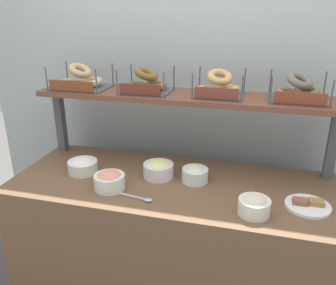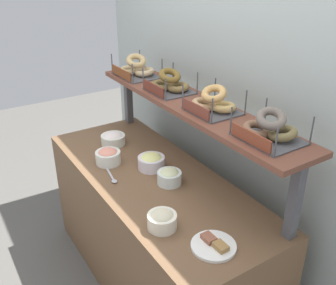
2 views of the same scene
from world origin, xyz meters
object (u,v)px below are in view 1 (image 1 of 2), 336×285
bagel_basket_plain (80,81)px  bagel_basket_cinnamon_raisin (146,84)px  bowl_lox_spread (109,180)px  serving_spoon_near_plate (141,198)px  bagel_basket_poppy (298,91)px  serving_plate_white (308,205)px  bagel_basket_sesame (219,87)px  bowl_cream_cheese (83,165)px  bowl_egg_salad (158,169)px  bowl_scallion_spread (195,173)px  bowl_potato_salad (254,205)px

bagel_basket_plain → bagel_basket_cinnamon_raisin: size_ratio=1.14×
bowl_lox_spread → bagel_basket_plain: size_ratio=0.49×
serving_spoon_near_plate → bagel_basket_poppy: size_ratio=0.61×
serving_spoon_near_plate → bagel_basket_plain: bearing=138.7°
serving_plate_white → bagel_basket_sesame: size_ratio=0.76×
bowl_lox_spread → bagel_basket_sesame: (0.49, 0.43, 0.43)m
bowl_cream_cheese → bagel_basket_sesame: size_ratio=0.61×
bagel_basket_poppy → serving_spoon_near_plate: bearing=-145.3°
bowl_egg_salad → serving_plate_white: 0.79m
bowl_scallion_spread → serving_plate_white: (0.57, -0.13, -0.04)m
serving_plate_white → bagel_basket_cinnamon_raisin: (-0.92, 0.34, 0.46)m
bagel_basket_cinnamon_raisin → bowl_potato_salad: bearing=-35.2°
bagel_basket_plain → bagel_basket_sesame: bagel_basket_plain is taller
bowl_potato_salad → serving_plate_white: bearing=26.7°
bowl_egg_salad → bagel_basket_plain: bearing=159.5°
bowl_potato_salad → bagel_basket_sesame: (-0.25, 0.48, 0.43)m
bowl_cream_cheese → bagel_basket_plain: bearing=112.9°
bowl_cream_cheese → bagel_basket_sesame: bearing=21.7°
bowl_potato_salad → bowl_lox_spread: (-0.74, 0.05, 0.00)m
bowl_scallion_spread → bagel_basket_cinnamon_raisin: (-0.34, 0.22, 0.43)m
bagel_basket_plain → bagel_basket_poppy: (1.25, 0.03, 0.00)m
bowl_egg_salad → serving_spoon_near_plate: 0.27m
serving_plate_white → serving_spoon_near_plate: serving_plate_white is taller
bowl_lox_spread → bowl_scallion_spread: size_ratio=1.13×
bowl_lox_spread → bagel_basket_plain: 0.68m
bowl_lox_spread → bagel_basket_cinnamon_raisin: bearing=80.0°
bowl_cream_cheese → bagel_basket_poppy: bagel_basket_poppy is taller
serving_spoon_near_plate → bagel_basket_cinnamon_raisin: bearing=103.9°
bagel_basket_plain → bagel_basket_sesame: 0.84m
bagel_basket_poppy → bowl_lox_spread: bearing=-154.6°
bowl_cream_cheese → serving_plate_white: (1.22, -0.07, -0.03)m
bowl_lox_spread → serving_spoon_near_plate: (0.19, -0.06, -0.04)m
serving_spoon_near_plate → bowl_scallion_spread: bearing=49.8°
bowl_potato_salad → serving_spoon_near_plate: bowl_potato_salad is taller
bowl_lox_spread → bowl_cream_cheese: bowl_lox_spread is taller
bagel_basket_sesame → bagel_basket_poppy: bagel_basket_poppy is taller
bowl_egg_salad → serving_spoon_near_plate: bowl_egg_salad is taller
serving_spoon_near_plate → bagel_basket_sesame: 0.75m
serving_plate_white → bowl_potato_salad: bearing=-153.3°
serving_plate_white → bagel_basket_sesame: (-0.49, 0.36, 0.47)m
serving_spoon_near_plate → bagel_basket_cinnamon_raisin: size_ratio=0.63×
bagel_basket_sesame → bagel_basket_poppy: bearing=0.1°
bowl_potato_salad → bowl_lox_spread: bowl_lox_spread is taller
bagel_basket_cinnamon_raisin → bagel_basket_sesame: (0.42, 0.01, 0.00)m
bowl_cream_cheese → bagel_basket_cinnamon_raisin: bagel_basket_cinnamon_raisin is taller
bowl_cream_cheese → bagel_basket_sesame: (0.73, 0.29, 0.43)m
bagel_basket_cinnamon_raisin → bowl_lox_spread: bearing=-100.0°
bowl_potato_salad → bagel_basket_cinnamon_raisin: bagel_basket_cinnamon_raisin is taller
bagel_basket_poppy → serving_plate_white: bearing=-78.0°
bowl_scallion_spread → bagel_basket_poppy: (0.50, 0.23, 0.43)m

